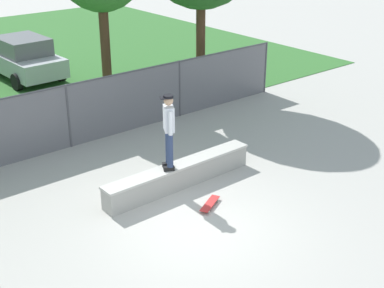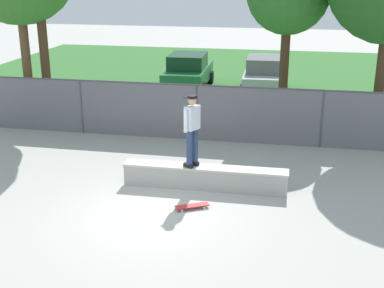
{
  "view_description": "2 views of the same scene",
  "coord_description": "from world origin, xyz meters",
  "views": [
    {
      "loc": [
        -6.42,
        -7.71,
        6.39
      ],
      "look_at": [
        1.24,
        1.67,
        1.08
      ],
      "focal_mm": 51.39,
      "sensor_mm": 36.0,
      "label": 1
    },
    {
      "loc": [
        2.94,
        -10.14,
        5.33
      ],
      "look_at": [
        0.51,
        2.27,
        1.01
      ],
      "focal_mm": 47.9,
      "sensor_mm": 36.0,
      "label": 2
    }
  ],
  "objects": [
    {
      "name": "ground_plane",
      "position": [
        0.0,
        0.0,
        0.0
      ],
      "size": [
        80.0,
        80.0,
        0.0
      ],
      "primitive_type": "plane",
      "color": "#ADAAA3"
    },
    {
      "name": "grass_strip",
      "position": [
        0.0,
        15.93,
        0.01
      ],
      "size": [
        27.85,
        20.0,
        0.02
      ],
      "primitive_type": "cube",
      "color": "#336B2D",
      "rests_on": "ground"
    },
    {
      "name": "concrete_ledge",
      "position": [
        0.94,
        1.79,
        0.3
      ],
      "size": [
        4.22,
        0.51,
        0.59
      ],
      "color": "#A8A59E",
      "rests_on": "ground"
    },
    {
      "name": "skateboarder",
      "position": [
        0.61,
        1.75,
        1.62
      ],
      "size": [
        0.41,
        0.54,
        1.84
      ],
      "color": "black",
      "rests_on": "concrete_ledge"
    },
    {
      "name": "skateboard",
      "position": [
        0.85,
        0.54,
        0.07
      ],
      "size": [
        0.8,
        0.55,
        0.09
      ],
      "color": "red",
      "rests_on": "ground"
    },
    {
      "name": "chainlink_fence",
      "position": [
        0.0,
        5.63,
        1.01
      ],
      "size": [
        15.92,
        0.07,
        1.86
      ],
      "color": "#4C4C51",
      "rests_on": "ground"
    },
    {
      "name": "car_green",
      "position": [
        -1.77,
        12.99,
        0.84
      ],
      "size": [
        2.12,
        4.25,
        1.66
      ],
      "color": "#1E6638",
      "rests_on": "ground"
    },
    {
      "name": "car_silver",
      "position": [
        1.78,
        12.86,
        0.84
      ],
      "size": [
        2.12,
        4.25,
        1.66
      ],
      "color": "#B7BABF",
      "rests_on": "ground"
    }
  ]
}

